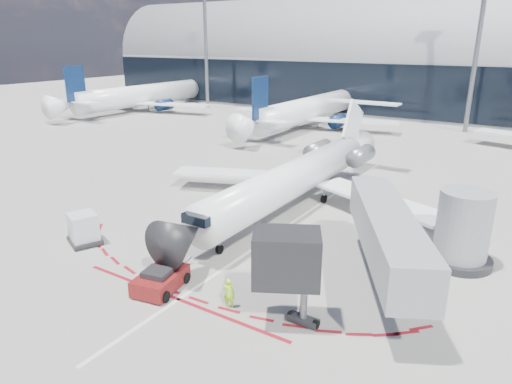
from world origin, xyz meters
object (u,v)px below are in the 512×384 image
Objects in this scene: regional_jet at (300,175)px; ramp_worker at (229,293)px; uld_container at (84,229)px; pushback_tug at (160,280)px.

regional_jet is 18.51× the size of ramp_worker.
ramp_worker is 0.59× the size of uld_container.
regional_jet is 10.85× the size of uld_container.
ramp_worker is 13.21m from uld_container.
regional_jet reaches higher than pushback_tug.
regional_jet is 17.59m from uld_container.
uld_container reaches higher than pushback_tug.
ramp_worker is at bearing 18.47° from uld_container.
regional_jet is 16.93m from pushback_tug.
uld_container is at bearing -27.08° from ramp_worker.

